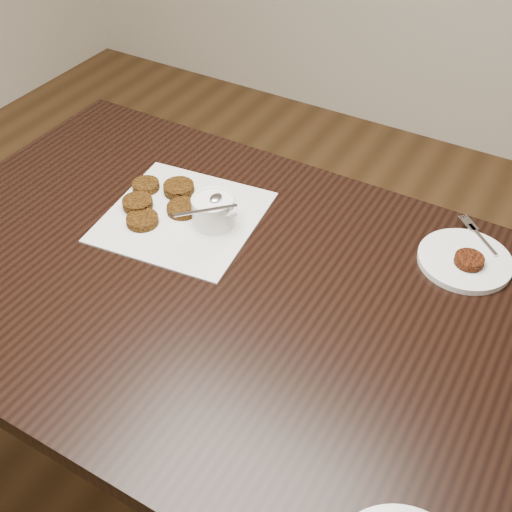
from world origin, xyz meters
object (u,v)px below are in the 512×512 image
(table, at_px, (228,397))
(sauce_ramekin, at_px, (213,198))
(napkin, at_px, (183,217))
(plate_with_patty, at_px, (465,258))

(table, height_order, sauce_ramekin, sauce_ramekin)
(napkin, xyz_separation_m, sauce_ramekin, (0.07, 0.02, 0.06))
(table, xyz_separation_m, napkin, (-0.17, 0.12, 0.38))
(napkin, relative_size, sauce_ramekin, 2.49)
(table, distance_m, plate_with_patty, 0.61)
(napkin, height_order, plate_with_patty, plate_with_patty)
(napkin, distance_m, plate_with_patty, 0.58)
(napkin, bearing_deg, plate_with_patty, 16.09)
(napkin, bearing_deg, sauce_ramekin, 12.56)
(table, distance_m, sauce_ramekin, 0.47)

